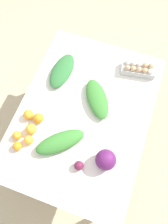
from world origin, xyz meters
The scene contains 14 objects.
ground_plane centered at (0.00, 0.00, 0.00)m, with size 8.00×8.00×0.00m, color #C6B289.
dining_table centered at (0.00, 0.00, 0.64)m, with size 1.36×0.98×0.73m.
cabbage_purple centered at (-0.29, -0.26, 0.80)m, with size 0.14×0.14×0.14m, color #601E5B.
egg_carton centered at (0.49, -0.29, 0.77)m, with size 0.16×0.29×0.09m.
greens_bunch_beet_tops centered at (0.13, -0.06, 0.77)m, with size 0.34×0.15×0.08m, color #3D8433.
greens_bunch_chard centered at (0.27, 0.29, 0.76)m, with size 0.34×0.16×0.07m, color #337538.
greens_bunch_scallion centered at (-0.28, 0.08, 0.78)m, with size 0.36×0.14×0.09m, color #3D8433.
beet_root centered at (-0.39, -0.10, 0.76)m, with size 0.07×0.07×0.07m, color maroon.
orange_0 centered at (-0.34, 0.39, 0.76)m, with size 0.06×0.06×0.06m, color orange.
orange_1 centered at (-0.17, 0.30, 0.77)m, with size 0.08×0.08×0.08m, color orange.
orange_2 centered at (-0.34, 0.30, 0.76)m, with size 0.07×0.07×0.07m, color #F9A833.
orange_3 centered at (-0.26, 0.31, 0.77)m, with size 0.08×0.08×0.08m, color #F9A833.
orange_4 centered at (-0.41, 0.35, 0.76)m, with size 0.06×0.06×0.06m, color orange.
orange_5 centered at (-0.17, 0.38, 0.77)m, with size 0.07×0.07×0.07m, color orange.
Camera 1 is at (-0.57, -0.21, 2.28)m, focal length 35.00 mm.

